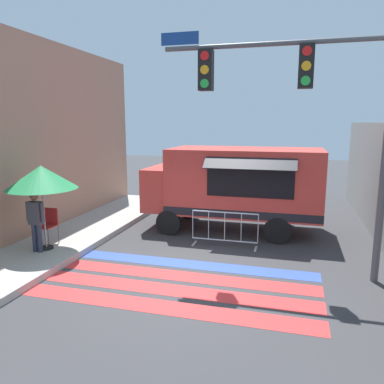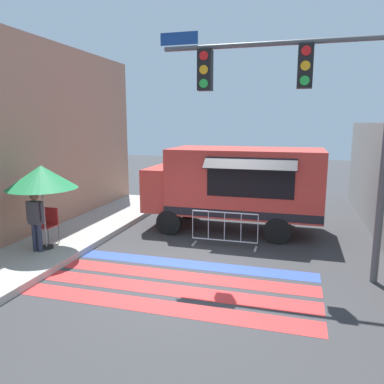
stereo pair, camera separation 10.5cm
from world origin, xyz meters
name	(u,v)px [view 2 (the right image)]	position (x,y,z in m)	size (l,w,h in m)	color
ground_plane	(178,275)	(0.00, 0.00, 0.00)	(60.00, 60.00, 0.00)	#38383A
crosswalk_painted	(172,282)	(0.00, -0.40, 0.00)	(6.40, 2.84, 0.01)	red
food_truck	(232,183)	(0.53, 4.11, 1.59)	(5.62, 2.79, 2.70)	#D13D33
traffic_signal_pole	(304,97)	(2.63, 0.85, 4.06)	(5.07, 0.29, 5.63)	#515456
patio_umbrella	(41,177)	(-3.85, 0.38, 2.11)	(1.82, 1.82, 2.25)	black
folding_chair	(48,222)	(-4.10, 0.85, 0.77)	(0.48, 0.48, 0.99)	#4C4C51
vendor_person	(36,218)	(-3.92, 0.12, 1.06)	(0.53, 0.21, 1.59)	#2D3347
barricade_front	(224,230)	(0.65, 2.32, 0.51)	(1.91, 0.44, 1.03)	#B7BABF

